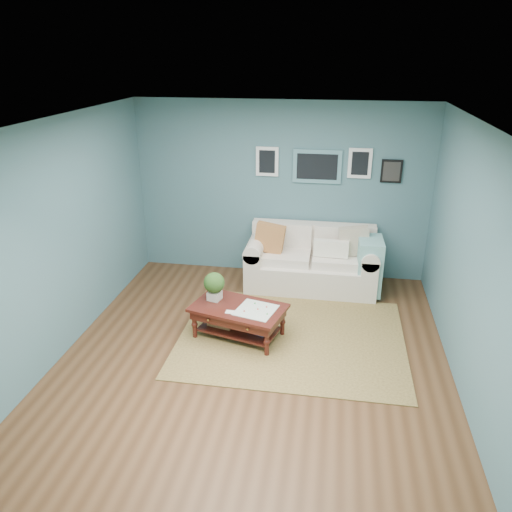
# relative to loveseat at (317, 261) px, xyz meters

# --- Properties ---
(room_shell) EXTENTS (5.00, 5.02, 2.70)m
(room_shell) POSITION_rel_loveseat_xyz_m (-0.61, -1.97, 0.95)
(room_shell) COLOR brown
(room_shell) RESTS_ON ground
(area_rug) EXTENTS (2.79, 2.23, 0.01)m
(area_rug) POSITION_rel_loveseat_xyz_m (-0.23, -1.54, -0.41)
(area_rug) COLOR brown
(area_rug) RESTS_ON ground
(loveseat) EXTENTS (1.98, 0.90, 1.02)m
(loveseat) POSITION_rel_loveseat_xyz_m (0.00, 0.00, 0.00)
(loveseat) COLOR white
(loveseat) RESTS_ON ground
(coffee_table) EXTENTS (1.26, 0.92, 0.79)m
(coffee_table) POSITION_rel_loveseat_xyz_m (-0.95, -1.59, -0.06)
(coffee_table) COLOR black
(coffee_table) RESTS_ON ground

